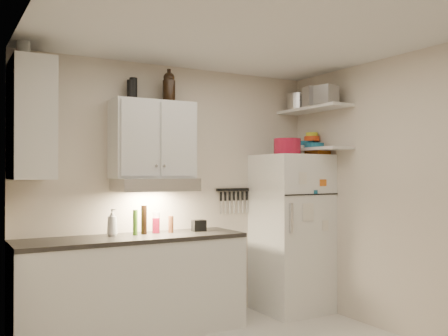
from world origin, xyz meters
TOP-DOWN VIEW (x-y plane):
  - ceiling at (0.00, 0.00)m, footprint 3.20×3.00m
  - back_wall at (0.00, 1.51)m, footprint 3.20×0.02m
  - left_wall at (-1.61, 0.00)m, footprint 0.02×3.00m
  - right_wall at (1.61, 0.00)m, footprint 0.02×3.00m
  - base_cabinet at (-0.55, 1.20)m, footprint 2.10×0.60m
  - countertop at (-0.55, 1.20)m, footprint 2.10×0.62m
  - upper_cabinet at (-0.30, 1.33)m, footprint 0.80×0.33m
  - side_cabinet at (-1.44, 1.20)m, footprint 0.33×0.55m
  - range_hood at (-0.30, 1.27)m, footprint 0.76×0.46m
  - fridge at (1.25, 1.16)m, footprint 0.70×0.68m
  - shelf_hi at (1.45, 1.02)m, footprint 0.30×0.95m
  - shelf_lo at (1.45, 1.02)m, footprint 0.30×0.95m
  - knife_strip at (0.70, 1.49)m, footprint 0.42×0.02m
  - dutch_oven at (1.08, 1.01)m, footprint 0.29×0.29m
  - book_stack at (1.50, 1.03)m, footprint 0.21×0.25m
  - spice_jar at (1.34, 1.10)m, footprint 0.07×0.07m
  - stock_pot at (1.48, 1.32)m, footprint 0.34×0.34m
  - tin_a at (1.39, 0.94)m, footprint 0.25×0.23m
  - tin_b at (1.38, 0.74)m, footprint 0.23×0.23m
  - bowl_teal at (1.48, 1.22)m, footprint 0.21×0.21m
  - bowl_orange at (1.52, 1.14)m, footprint 0.17×0.17m
  - bowl_yellow at (1.52, 1.14)m, footprint 0.13×0.13m
  - plates at (1.43, 0.99)m, footprint 0.27×0.27m
  - growler_a at (-0.16, 1.26)m, footprint 0.15×0.15m
  - growler_b at (-0.09, 1.41)m, footprint 0.11×0.11m
  - thermos_a at (-0.47, 1.40)m, footprint 0.08×0.08m
  - thermos_b at (-0.50, 1.40)m, footprint 0.08×0.08m
  - side_jar at (-1.50, 1.21)m, footprint 0.14×0.14m
  - soap_bottle at (-0.71, 1.30)m, footprint 0.14×0.14m
  - pepper_mill at (-0.13, 1.27)m, footprint 0.06×0.06m
  - oil_bottle at (-0.50, 1.27)m, footprint 0.06×0.06m
  - vinegar_bottle at (-0.41, 1.29)m, footprint 0.07×0.07m
  - clear_bottle at (-0.26, 1.33)m, footprint 0.08×0.08m
  - red_jar at (-0.27, 1.31)m, footprint 0.08×0.08m
  - caddy at (0.16, 1.25)m, footprint 0.14×0.10m

SIDE VIEW (x-z plane):
  - base_cabinet at x=-0.55m, z-range 0.00..0.88m
  - fridge at x=1.25m, z-range 0.00..1.70m
  - countertop at x=-0.55m, z-range 0.88..0.92m
  - caddy at x=0.16m, z-range 0.92..1.03m
  - red_jar at x=-0.27m, z-range 0.92..1.07m
  - pepper_mill at x=-0.13m, z-range 0.92..1.08m
  - clear_bottle at x=-0.26m, z-range 0.92..1.12m
  - oil_bottle at x=-0.50m, z-range 0.92..1.16m
  - vinegar_bottle at x=-0.41m, z-range 0.92..1.19m
  - soap_bottle at x=-0.71m, z-range 0.92..1.20m
  - back_wall at x=0.00m, z-range 0.00..2.60m
  - left_wall at x=-1.61m, z-range 0.00..2.60m
  - right_wall at x=1.61m, z-range 0.00..2.60m
  - knife_strip at x=0.70m, z-range 1.31..1.33m
  - range_hood at x=-0.30m, z-range 1.33..1.45m
  - book_stack at x=1.50m, z-range 1.70..1.78m
  - spice_jar at x=1.34m, z-range 1.70..1.81m
  - shelf_lo at x=1.45m, z-range 1.75..1.77m
  - dutch_oven at x=1.08m, z-range 1.70..1.86m
  - plates at x=1.43m, z-range 1.77..1.83m
  - bowl_teal at x=1.48m, z-range 1.77..1.86m
  - upper_cabinet at x=-0.30m, z-range 1.45..2.20m
  - bowl_orange at x=1.52m, z-range 1.86..1.91m
  - bowl_yellow at x=1.52m, z-range 1.91..1.95m
  - side_cabinet at x=-1.44m, z-range 1.45..2.45m
  - shelf_hi at x=1.45m, z-range 2.19..2.22m
  - thermos_b at x=-0.50m, z-range 2.20..2.40m
  - tin_b at x=1.38m, z-range 2.21..2.41m
  - stock_pot at x=1.48m, z-range 2.21..2.41m
  - thermos_a at x=-0.47m, z-range 2.20..2.42m
  - growler_b at x=-0.09m, z-range 2.20..2.43m
  - tin_a at x=1.39m, z-range 2.21..2.42m
  - growler_a at x=-0.16m, z-range 2.20..2.49m
  - side_jar at x=-1.50m, z-range 2.45..2.60m
  - ceiling at x=0.00m, z-range 2.60..2.62m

